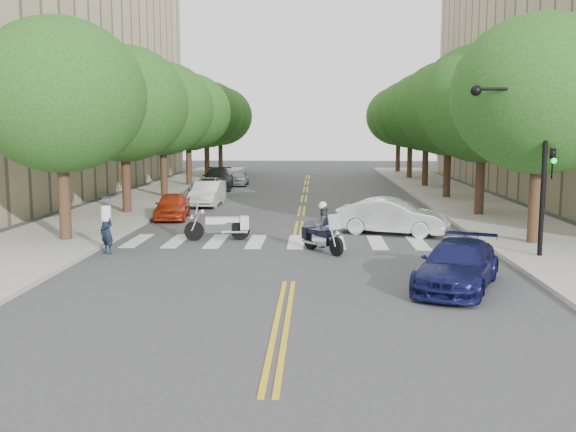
# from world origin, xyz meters

# --- Properties ---
(ground) EXTENTS (140.00, 140.00, 0.00)m
(ground) POSITION_xyz_m (0.00, 0.00, 0.00)
(ground) COLOR #38383A
(ground) RESTS_ON ground
(sidewalk_left) EXTENTS (5.00, 60.00, 0.15)m
(sidewalk_left) POSITION_xyz_m (-9.50, 22.00, 0.07)
(sidewalk_left) COLOR #9E9991
(sidewalk_left) RESTS_ON ground
(sidewalk_right) EXTENTS (5.00, 60.00, 0.15)m
(sidewalk_right) POSITION_xyz_m (9.50, 22.00, 0.07)
(sidewalk_right) COLOR #9E9991
(sidewalk_right) RESTS_ON ground
(tree_l_0) EXTENTS (6.40, 6.40, 8.45)m
(tree_l_0) POSITION_xyz_m (-8.80, 6.00, 5.55)
(tree_l_0) COLOR #382316
(tree_l_0) RESTS_ON ground
(tree_l_1) EXTENTS (6.40, 6.40, 8.45)m
(tree_l_1) POSITION_xyz_m (-8.80, 14.00, 5.55)
(tree_l_1) COLOR #382316
(tree_l_1) RESTS_ON ground
(tree_l_2) EXTENTS (6.40, 6.40, 8.45)m
(tree_l_2) POSITION_xyz_m (-8.80, 22.00, 5.55)
(tree_l_2) COLOR #382316
(tree_l_2) RESTS_ON ground
(tree_l_3) EXTENTS (6.40, 6.40, 8.45)m
(tree_l_3) POSITION_xyz_m (-8.80, 30.00, 5.55)
(tree_l_3) COLOR #382316
(tree_l_3) RESTS_ON ground
(tree_l_4) EXTENTS (6.40, 6.40, 8.45)m
(tree_l_4) POSITION_xyz_m (-8.80, 38.00, 5.55)
(tree_l_4) COLOR #382316
(tree_l_4) RESTS_ON ground
(tree_l_5) EXTENTS (6.40, 6.40, 8.45)m
(tree_l_5) POSITION_xyz_m (-8.80, 46.00, 5.55)
(tree_l_5) COLOR #382316
(tree_l_5) RESTS_ON ground
(tree_r_0) EXTENTS (6.40, 6.40, 8.45)m
(tree_r_0) POSITION_xyz_m (8.80, 6.00, 5.55)
(tree_r_0) COLOR #382316
(tree_r_0) RESTS_ON ground
(tree_r_1) EXTENTS (6.40, 6.40, 8.45)m
(tree_r_1) POSITION_xyz_m (8.80, 14.00, 5.55)
(tree_r_1) COLOR #382316
(tree_r_1) RESTS_ON ground
(tree_r_2) EXTENTS (6.40, 6.40, 8.45)m
(tree_r_2) POSITION_xyz_m (8.80, 22.00, 5.55)
(tree_r_2) COLOR #382316
(tree_r_2) RESTS_ON ground
(tree_r_3) EXTENTS (6.40, 6.40, 8.45)m
(tree_r_3) POSITION_xyz_m (8.80, 30.00, 5.55)
(tree_r_3) COLOR #382316
(tree_r_3) RESTS_ON ground
(tree_r_4) EXTENTS (6.40, 6.40, 8.45)m
(tree_r_4) POSITION_xyz_m (8.80, 38.00, 5.55)
(tree_r_4) COLOR #382316
(tree_r_4) RESTS_ON ground
(tree_r_5) EXTENTS (6.40, 6.40, 8.45)m
(tree_r_5) POSITION_xyz_m (8.80, 46.00, 5.55)
(tree_r_5) COLOR #382316
(tree_r_5) RESTS_ON ground
(traffic_signal_pole) EXTENTS (2.82, 0.42, 6.00)m
(traffic_signal_pole) POSITION_xyz_m (7.72, 3.50, 3.72)
(traffic_signal_pole) COLOR black
(traffic_signal_pole) RESTS_ON ground
(motorcycle_police) EXTENTS (1.47, 1.95, 1.80)m
(motorcycle_police) POSITION_xyz_m (0.96, 4.54, 0.80)
(motorcycle_police) COLOR black
(motorcycle_police) RESTS_ON ground
(motorcycle_parked) EXTENTS (2.55, 0.85, 1.65)m
(motorcycle_parked) POSITION_xyz_m (-2.88, 6.83, 0.57)
(motorcycle_parked) COLOR black
(motorcycle_parked) RESTS_ON ground
(officer_standing) EXTENTS (0.71, 0.66, 1.62)m
(officer_standing) POSITION_xyz_m (-6.50, 3.85, 0.81)
(officer_standing) COLOR black
(officer_standing) RESTS_ON ground
(convertible) EXTENTS (4.77, 3.00, 1.49)m
(convertible) POSITION_xyz_m (3.91, 8.50, 0.74)
(convertible) COLOR white
(convertible) RESTS_ON ground
(sedan_blue) EXTENTS (3.37, 4.77, 1.28)m
(sedan_blue) POSITION_xyz_m (4.62, -0.50, 0.64)
(sedan_blue) COLOR #101344
(sedan_blue) RESTS_ON ground
(parked_car_a) EXTENTS (1.87, 3.85, 1.27)m
(parked_car_a) POSITION_xyz_m (-6.19, 12.65, 0.63)
(parked_car_a) COLOR #B52E13
(parked_car_a) RESTS_ON ground
(parked_car_b) EXTENTS (1.51, 4.19, 1.37)m
(parked_car_b) POSITION_xyz_m (-5.39, 18.00, 0.69)
(parked_car_b) COLOR silver
(parked_car_b) RESTS_ON ground
(parked_car_c) EXTENTS (1.98, 4.27, 1.19)m
(parked_car_c) POSITION_xyz_m (-6.30, 23.50, 0.59)
(parked_car_c) COLOR #94979B
(parked_car_c) RESTS_ON ground
(parked_car_d) EXTENTS (2.59, 5.37, 1.51)m
(parked_car_d) POSITION_xyz_m (-6.30, 27.90, 0.75)
(parked_car_d) COLOR black
(parked_car_d) RESTS_ON ground
(parked_car_e) EXTENTS (1.40, 3.47, 1.18)m
(parked_car_e) POSITION_xyz_m (-5.20, 31.08, 0.59)
(parked_car_e) COLOR gray
(parked_car_e) RESTS_ON ground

